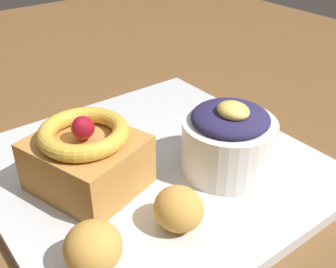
{
  "coord_description": "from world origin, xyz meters",
  "views": [
    {
      "loc": [
        0.26,
        -0.29,
        0.98
      ],
      "look_at": [
        -0.01,
        -0.08,
        0.77
      ],
      "focal_mm": 44.09,
      "sensor_mm": 36.0,
      "label": 1
    }
  ],
  "objects_px": {
    "front_plate": "(152,169)",
    "fritter_middle": "(179,209)",
    "cake_slice": "(87,157)",
    "berry_ramekin": "(229,140)",
    "fritter_front": "(93,247)"
  },
  "relations": [
    {
      "from": "cake_slice",
      "to": "fritter_front",
      "type": "relative_size",
      "value": 2.67
    },
    {
      "from": "front_plate",
      "to": "fritter_middle",
      "type": "bearing_deg",
      "value": -21.64
    },
    {
      "from": "cake_slice",
      "to": "fritter_middle",
      "type": "height_order",
      "value": "cake_slice"
    },
    {
      "from": "cake_slice",
      "to": "fritter_middle",
      "type": "distance_m",
      "value": 0.1
    },
    {
      "from": "fritter_front",
      "to": "front_plate",
      "type": "bearing_deg",
      "value": 126.22
    },
    {
      "from": "fritter_front",
      "to": "berry_ramekin",
      "type": "bearing_deg",
      "value": 100.17
    },
    {
      "from": "fritter_front",
      "to": "fritter_middle",
      "type": "height_order",
      "value": "fritter_front"
    },
    {
      "from": "front_plate",
      "to": "fritter_middle",
      "type": "relative_size",
      "value": 7.24
    },
    {
      "from": "berry_ramekin",
      "to": "fritter_middle",
      "type": "xyz_separation_m",
      "value": [
        0.03,
        -0.09,
        -0.02
      ]
    },
    {
      "from": "fritter_middle",
      "to": "berry_ramekin",
      "type": "bearing_deg",
      "value": 110.99
    },
    {
      "from": "berry_ramekin",
      "to": "fritter_front",
      "type": "bearing_deg",
      "value": -79.83
    },
    {
      "from": "front_plate",
      "to": "fritter_front",
      "type": "bearing_deg",
      "value": -53.78
    },
    {
      "from": "front_plate",
      "to": "berry_ramekin",
      "type": "distance_m",
      "value": 0.08
    },
    {
      "from": "berry_ramekin",
      "to": "fritter_front",
      "type": "height_order",
      "value": "berry_ramekin"
    },
    {
      "from": "berry_ramekin",
      "to": "fritter_front",
      "type": "distance_m",
      "value": 0.17
    }
  ]
}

